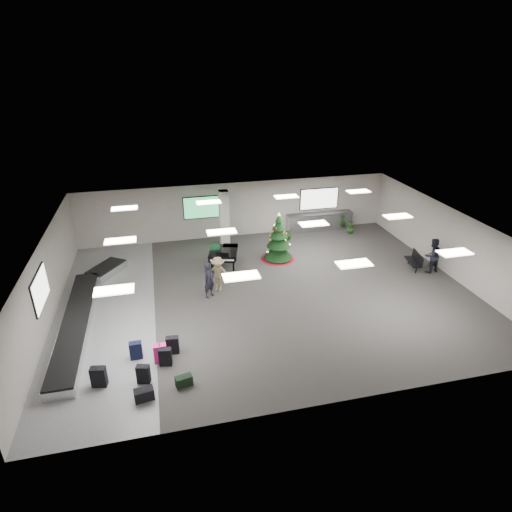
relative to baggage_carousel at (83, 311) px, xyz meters
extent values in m
plane|color=#33302E|center=(7.84, 0.08, -0.21)|extent=(18.00, 18.00, 0.00)
cube|color=#A29B94|center=(7.84, 7.08, 1.39)|extent=(18.00, 0.02, 3.20)
cube|color=#A29B94|center=(7.84, -6.92, 1.39)|extent=(18.00, 0.02, 3.20)
cube|color=#A29B94|center=(-1.16, 0.08, 1.39)|extent=(0.02, 14.00, 3.20)
cube|color=#A29B94|center=(16.84, 0.08, 1.39)|extent=(0.02, 14.00, 3.20)
cube|color=silver|center=(7.84, 0.08, 2.99)|extent=(18.00, 14.00, 0.02)
cube|color=slate|center=(0.84, 0.08, -0.21)|extent=(4.00, 14.00, 0.01)
cube|color=beige|center=(6.84, 5.68, 1.39)|extent=(0.50, 0.50, 3.20)
cube|color=green|center=(5.84, 7.03, 1.69)|extent=(2.20, 0.08, 1.30)
cube|color=white|center=(12.84, 7.03, 1.69)|extent=(2.40, 0.08, 1.30)
cube|color=white|center=(-1.11, -0.92, 1.69)|extent=(0.08, 2.10, 1.30)
cube|color=white|center=(1.84, -3.92, 2.93)|extent=(1.20, 0.60, 0.04)
cube|color=white|center=(1.84, 0.08, 2.93)|extent=(1.20, 0.60, 0.04)
cube|color=white|center=(1.84, 4.08, 2.93)|extent=(1.20, 0.60, 0.04)
cube|color=white|center=(5.84, -3.92, 2.93)|extent=(1.20, 0.60, 0.04)
cube|color=white|center=(5.84, 0.08, 2.93)|extent=(1.20, 0.60, 0.04)
cube|color=white|center=(5.84, 4.08, 2.93)|extent=(1.20, 0.60, 0.04)
cube|color=white|center=(9.84, -3.92, 2.93)|extent=(1.20, 0.60, 0.04)
cube|color=white|center=(9.84, 0.08, 2.93)|extent=(1.20, 0.60, 0.04)
cube|color=white|center=(9.84, 4.08, 2.93)|extent=(1.20, 0.60, 0.04)
cube|color=white|center=(13.84, -3.92, 2.93)|extent=(1.20, 0.60, 0.04)
cube|color=white|center=(13.84, 0.08, 2.93)|extent=(1.20, 0.60, 0.04)
cube|color=white|center=(13.84, 4.08, 2.93)|extent=(1.20, 0.60, 0.04)
cube|color=silver|center=(-0.16, -0.92, -0.02)|extent=(1.00, 8.00, 0.38)
cube|color=black|center=(-0.16, -0.92, 0.19)|extent=(0.95, 7.90, 0.05)
cube|color=silver|center=(0.64, 3.68, -0.02)|extent=(1.97, 2.21, 0.38)
cube|color=black|center=(0.64, 3.68, 0.19)|extent=(1.87, 2.10, 0.05)
cube|color=silver|center=(12.84, 6.73, 0.31)|extent=(4.00, 0.60, 1.05)
cube|color=#323335|center=(12.84, 6.73, 0.85)|extent=(4.05, 0.65, 0.04)
cube|color=black|center=(2.42, -4.62, 0.11)|extent=(0.46, 0.33, 0.65)
cube|color=black|center=(2.42, -4.62, 0.45)|extent=(0.06, 0.14, 0.02)
cube|color=black|center=(3.15, -3.90, 0.12)|extent=(0.46, 0.29, 0.66)
cube|color=black|center=(3.15, -3.90, 0.46)|extent=(0.05, 0.14, 0.02)
cube|color=#FA2085|center=(2.99, -3.69, 0.14)|extent=(0.45, 0.26, 0.70)
cube|color=black|center=(2.99, -3.69, 0.50)|extent=(0.03, 0.15, 0.02)
cube|color=black|center=(3.43, -3.30, 0.12)|extent=(0.47, 0.29, 0.67)
cube|color=black|center=(3.43, -3.30, 0.47)|extent=(0.05, 0.15, 0.02)
cube|color=black|center=(2.16, -3.30, 0.12)|extent=(0.43, 0.26, 0.66)
cube|color=black|center=(2.16, -3.30, 0.46)|extent=(0.03, 0.15, 0.02)
cube|color=black|center=(1.03, -4.46, 0.14)|extent=(0.52, 0.34, 0.72)
cube|color=black|center=(1.03, -4.46, 0.51)|extent=(0.06, 0.16, 0.02)
cube|color=black|center=(3.67, -5.08, -0.03)|extent=(0.58, 0.38, 0.36)
cube|color=black|center=(3.67, -5.08, 0.15)|extent=(0.06, 0.16, 0.02)
cube|color=black|center=(2.42, -5.42, -0.02)|extent=(0.64, 0.42, 0.39)
cube|color=black|center=(2.42, -5.42, 0.19)|extent=(0.06, 0.20, 0.02)
cone|color=maroon|center=(9.27, 3.40, -0.16)|extent=(1.81, 1.81, 0.11)
cylinder|color=#3F2819|center=(9.27, 3.40, 0.03)|extent=(0.11, 0.11, 0.48)
cone|color=black|center=(9.27, 3.40, 0.31)|extent=(1.52, 1.52, 0.86)
cone|color=black|center=(9.27, 3.40, 0.88)|extent=(1.24, 1.24, 0.76)
cone|color=black|center=(9.27, 3.40, 1.36)|extent=(0.95, 0.95, 0.67)
cone|color=black|center=(9.27, 3.40, 1.74)|extent=(0.67, 0.67, 0.57)
cone|color=black|center=(9.27, 3.40, 2.07)|extent=(0.38, 0.38, 0.43)
cone|color=#FFE566|center=(9.27, 3.40, 2.28)|extent=(0.15, 0.15, 0.17)
cube|color=black|center=(6.37, 3.26, 0.52)|extent=(1.71, 1.84, 0.25)
cube|color=black|center=(6.16, 2.44, 0.44)|extent=(1.31, 0.57, 0.09)
cube|color=white|center=(6.15, 2.42, 0.50)|extent=(1.15, 0.40, 0.02)
cube|color=black|center=(6.22, 2.66, 0.69)|extent=(0.61, 0.18, 0.20)
cylinder|color=black|center=(5.70, 2.79, 0.09)|extent=(0.09, 0.09, 0.60)
cylinder|color=black|center=(6.73, 2.53, 0.09)|extent=(0.09, 0.09, 0.60)
cylinder|color=black|center=(6.52, 3.86, 0.09)|extent=(0.09, 0.09, 0.60)
cube|color=black|center=(15.51, 0.76, 0.16)|extent=(0.71, 1.38, 0.05)
cylinder|color=black|center=(15.51, 0.23, -0.04)|extent=(0.05, 0.05, 0.35)
cylinder|color=black|center=(15.51, 1.28, -0.04)|extent=(0.05, 0.05, 0.35)
cube|color=black|center=(15.71, 0.76, 0.40)|extent=(0.32, 1.30, 0.44)
imported|color=black|center=(5.26, 0.36, 0.61)|extent=(0.72, 0.68, 1.64)
imported|color=#927E5A|center=(5.72, 0.83, 0.61)|extent=(1.19, 0.89, 1.64)
imported|color=black|center=(16.13, 0.23, 0.67)|extent=(0.95, 0.79, 1.76)
imported|color=#194014|center=(10.57, 5.67, 0.17)|extent=(0.54, 0.52, 0.77)
imported|color=#194014|center=(14.49, 5.87, 0.20)|extent=(0.64, 0.64, 0.82)
camera|label=1|loc=(3.45, -16.08, 9.48)|focal=30.00mm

